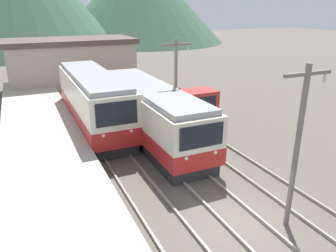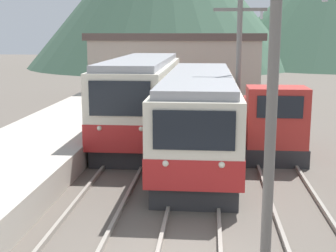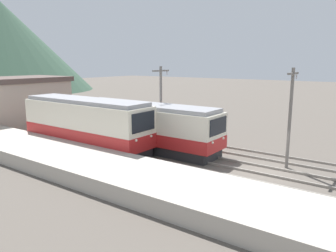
# 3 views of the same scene
# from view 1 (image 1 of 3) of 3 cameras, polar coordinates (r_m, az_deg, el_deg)

# --- Properties ---
(ground_plane) EXTENTS (200.00, 200.00, 0.00)m
(ground_plane) POSITION_cam_1_polar(r_m,az_deg,el_deg) (13.67, 11.69, -16.02)
(ground_plane) COLOR #564F47
(track_left) EXTENTS (1.54, 60.00, 0.14)m
(track_left) POSITION_cam_1_polar(r_m,az_deg,el_deg) (12.51, 1.44, -19.01)
(track_left) COLOR gray
(track_left) RESTS_ON ground
(track_center) EXTENTS (1.54, 60.00, 0.14)m
(track_center) POSITION_cam_1_polar(r_m,az_deg,el_deg) (13.73, 12.42, -15.54)
(track_center) COLOR gray
(track_center) RESTS_ON ground
(track_right) EXTENTS (1.54, 60.00, 0.14)m
(track_right) POSITION_cam_1_polar(r_m,az_deg,el_deg) (15.50, 21.58, -12.11)
(track_right) COLOR gray
(track_right) RESTS_ON ground
(commuter_train_left) EXTENTS (2.84, 11.54, 3.86)m
(commuter_train_left) POSITION_cam_1_polar(r_m,az_deg,el_deg) (22.88, -12.81, 3.86)
(commuter_train_left) COLOR #28282B
(commuter_train_left) RESTS_ON ground
(commuter_train_center) EXTENTS (2.84, 12.81, 3.46)m
(commuter_train_center) POSITION_cam_1_polar(r_m,az_deg,el_deg) (20.56, -3.09, 2.03)
(commuter_train_center) COLOR #28282B
(commuter_train_center) RESTS_ON ground
(shunting_locomotive) EXTENTS (2.40, 5.22, 3.00)m
(shunting_locomotive) POSITION_cam_1_polar(r_m,az_deg,el_deg) (22.61, 3.22, 2.61)
(shunting_locomotive) COLOR #28282B
(shunting_locomotive) RESTS_ON ground
(catenary_mast_near) EXTENTS (2.00, 0.20, 6.24)m
(catenary_mast_near) POSITION_cam_1_polar(r_m,az_deg,el_deg) (12.47, 21.69, -2.73)
(catenary_mast_near) COLOR slate
(catenary_mast_near) RESTS_ON ground
(catenary_mast_mid) EXTENTS (2.00, 0.20, 6.24)m
(catenary_mast_mid) POSITION_cam_1_polar(r_m,az_deg,el_deg) (20.20, 1.37, 7.07)
(catenary_mast_mid) COLOR slate
(catenary_mast_mid) RESTS_ON ground
(station_building) EXTENTS (12.60, 6.30, 5.01)m
(station_building) POSITION_cam_1_polar(r_m,az_deg,el_deg) (35.49, -16.44, 10.40)
(station_building) COLOR #AD9E8E
(station_building) RESTS_ON ground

